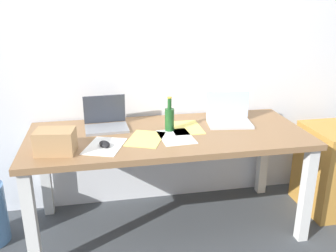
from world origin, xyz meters
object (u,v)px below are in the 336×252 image
(desk, at_px, (168,145))
(computer_mouse, at_px, (105,144))
(laptop_left, at_px, (106,122))
(laptop_right, at_px, (229,117))
(cardboard_box, at_px, (55,141))
(beer_bottle, at_px, (170,118))
(filing_cabinet, at_px, (331,169))

(desk, bearing_deg, computer_mouse, -159.12)
(laptop_left, bearing_deg, desk, -23.20)
(desk, xyz_separation_m, computer_mouse, (-0.43, -0.16, 0.10))
(laptop_right, height_order, cardboard_box, laptop_right)
(laptop_right, relative_size, cardboard_box, 1.49)
(beer_bottle, bearing_deg, cardboard_box, -161.50)
(filing_cabinet, bearing_deg, laptop_left, 174.19)
(laptop_left, bearing_deg, filing_cabinet, -5.81)
(laptop_right, xyz_separation_m, beer_bottle, (-0.46, -0.07, 0.04))
(desk, xyz_separation_m, laptop_left, (-0.41, 0.18, 0.14))
(laptop_left, relative_size, filing_cabinet, 0.45)
(beer_bottle, bearing_deg, desk, -113.87)
(computer_mouse, relative_size, filing_cabinet, 0.15)
(laptop_right, bearing_deg, beer_bottle, -171.33)
(desk, relative_size, laptop_right, 5.62)
(laptop_right, relative_size, filing_cabinet, 0.50)
(beer_bottle, bearing_deg, computer_mouse, -155.33)
(laptop_right, height_order, filing_cabinet, laptop_right)
(desk, bearing_deg, filing_cabinet, 0.07)
(laptop_left, distance_m, filing_cabinet, 1.78)
(desk, height_order, cardboard_box, cardboard_box)
(computer_mouse, relative_size, cardboard_box, 0.44)
(desk, xyz_separation_m, beer_bottle, (0.02, 0.04, 0.18))
(desk, xyz_separation_m, laptop_right, (0.48, 0.11, 0.14))
(computer_mouse, distance_m, cardboard_box, 0.29)
(desk, xyz_separation_m, cardboard_box, (-0.72, -0.20, 0.16))
(desk, height_order, computer_mouse, computer_mouse)
(laptop_left, height_order, cardboard_box, laptop_left)
(filing_cabinet, bearing_deg, desk, -179.93)
(computer_mouse, xyz_separation_m, cardboard_box, (-0.29, -0.04, 0.05))
(desk, relative_size, cardboard_box, 8.40)
(desk, distance_m, cardboard_box, 0.76)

